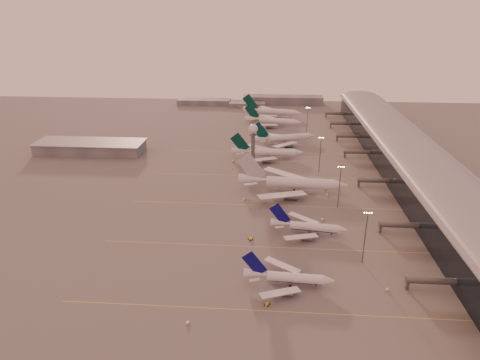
{
  "coord_description": "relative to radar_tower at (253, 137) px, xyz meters",
  "views": [
    {
      "loc": [
        16.87,
        -162.13,
        102.75
      ],
      "look_at": [
        0.03,
        65.64,
        10.58
      ],
      "focal_mm": 32.0,
      "sensor_mm": 36.0,
      "label": 1
    }
  ],
  "objects": [
    {
      "name": "mast_b",
      "position": [
        50.0,
        -65.0,
        -7.21
      ],
      "size": [
        3.6,
        0.56,
        25.0
      ],
      "color": "#54565B",
      "rests_on": "ground"
    },
    {
      "name": "gsv_truck_d",
      "position": [
        -14.48,
        6.54,
        -19.73
      ],
      "size": [
        3.67,
        6.29,
        2.4
      ],
      "color": "yellow",
      "rests_on": "ground"
    },
    {
      "name": "narrowbody_near",
      "position": [
        20.61,
        -138.59,
        -18.03
      ],
      "size": [
        36.88,
        29.38,
        14.4
      ],
      "color": "silver",
      "rests_on": "ground"
    },
    {
      "name": "gsv_catering_a",
      "position": [
        59.31,
        -139.31,
        -19.16
      ],
      "size": [
        4.72,
        3.08,
        3.57
      ],
      "color": "silver",
      "rests_on": "ground"
    },
    {
      "name": "terminal",
      "position": [
        102.88,
        -9.91,
        -10.43
      ],
      "size": [
        57.0,
        362.0,
        23.04
      ],
      "color": "black",
      "rests_on": "ground"
    },
    {
      "name": "gsv_truck_a",
      "position": [
        -14.85,
        -163.84,
        -19.91
      ],
      "size": [
        5.26,
        4.14,
        2.04
      ],
      "color": "silver",
      "rests_on": "ground"
    },
    {
      "name": "hangar",
      "position": [
        -125.0,
        20.0,
        -16.63
      ],
      "size": [
        82.0,
        27.0,
        8.5
      ],
      "color": "#5D5F64",
      "rests_on": "ground"
    },
    {
      "name": "gsv_truck_c",
      "position": [
        -2.02,
        -58.48,
        -19.92
      ],
      "size": [
        4.77,
        4.83,
        2.02
      ],
      "color": "silver",
      "rests_on": "ground"
    },
    {
      "name": "ground",
      "position": [
        -5.0,
        -120.0,
        -20.95
      ],
      "size": [
        700.0,
        700.0,
        0.0
      ],
      "primitive_type": "plane",
      "color": "#595656",
      "rests_on": "ground"
    },
    {
      "name": "gsv_tug_mid",
      "position": [
        3.7,
        -104.19,
        -20.37
      ],
      "size": [
        4.41,
        4.53,
        1.13
      ],
      "color": "yellow",
      "rests_on": "ground"
    },
    {
      "name": "greentail_a",
      "position": [
        10.0,
        16.07,
        -17.53
      ],
      "size": [
        53.3,
        43.01,
        19.35
      ],
      "color": "silver",
      "rests_on": "ground"
    },
    {
      "name": "gsv_tug_far",
      "position": [
        9.0,
        -27.64,
        -20.38
      ],
      "size": [
        3.29,
        4.35,
        1.1
      ],
      "color": "silver",
      "rests_on": "ground"
    },
    {
      "name": "taxiway_markings",
      "position": [
        25.0,
        -64.0,
        -20.94
      ],
      "size": [
        180.0,
        185.25,
        0.02
      ],
      "color": "#D5CD4B",
      "rests_on": "ground"
    },
    {
      "name": "greentail_c",
      "position": [
        13.93,
        110.45,
        -17.46
      ],
      "size": [
        53.63,
        42.86,
        19.75
      ],
      "color": "silver",
      "rests_on": "ground"
    },
    {
      "name": "mast_d",
      "position": [
        43.0,
        80.0,
        -7.21
      ],
      "size": [
        3.6,
        0.56,
        25.0
      ],
      "color": "#54565B",
      "rests_on": "ground"
    },
    {
      "name": "greentail_d",
      "position": [
        12.95,
        145.64,
        -17.04
      ],
      "size": [
        60.27,
        48.19,
        22.15
      ],
      "color": "silver",
      "rests_on": "ground"
    },
    {
      "name": "gsv_tug_hangar",
      "position": [
        32.04,
        27.96,
        -20.38
      ],
      "size": [
        4.29,
        3.17,
        1.1
      ],
      "color": "yellow",
      "rests_on": "ground"
    },
    {
      "name": "mast_a",
      "position": [
        53.0,
        -120.0,
        -7.21
      ],
      "size": [
        3.6,
        0.56,
        25.0
      ],
      "color": "#54565B",
      "rests_on": "ground"
    },
    {
      "name": "gsv_truck_b",
      "position": [
        40.34,
        -81.61,
        -19.77
      ],
      "size": [
        6.07,
        3.69,
        2.31
      ],
      "color": "silver",
      "rests_on": "ground"
    },
    {
      "name": "mast_c",
      "position": [
        45.0,
        -10.0,
        -7.21
      ],
      "size": [
        3.6,
        0.56,
        25.0
      ],
      "color": "#54565B",
      "rests_on": "ground"
    },
    {
      "name": "distant_horizon",
      "position": [
        -2.38,
        205.14,
        -17.06
      ],
      "size": [
        165.0,
        37.5,
        9.0
      ],
      "color": "#5D5F64",
      "rests_on": "ground"
    },
    {
      "name": "radar_tower",
      "position": [
        0.0,
        0.0,
        0.0
      ],
      "size": [
        6.4,
        6.4,
        31.1
      ],
      "color": "#54565B",
      "rests_on": "ground"
    },
    {
      "name": "gsv_tug_near",
      "position": [
        12.28,
        -151.81,
        -20.42
      ],
      "size": [
        3.45,
        4.16,
        1.03
      ],
      "color": "yellow",
      "rests_on": "ground"
    },
    {
      "name": "narrowbody_mid",
      "position": [
        31.59,
        -95.41,
        -17.93
      ],
      "size": [
        38.08,
        30.23,
        14.91
      ],
      "color": "silver",
      "rests_on": "ground"
    },
    {
      "name": "widebody_white",
      "position": [
        26.05,
        -43.94,
        -16.94
      ],
      "size": [
        65.77,
        52.56,
        23.12
      ],
      "color": "silver",
      "rests_on": "ground"
    },
    {
      "name": "gsv_catering_b",
      "position": [
        46.28,
        -48.99,
        -18.65
      ],
      "size": [
        5.9,
        3.28,
        4.61
      ],
      "color": "silver",
      "rests_on": "ground"
    },
    {
      "name": "greentail_b",
      "position": [
        23.23,
        53.48,
        -17.42
      ],
      "size": [
        52.7,
        41.82,
        19.99
      ],
      "color": "silver",
      "rests_on": "ground"
    }
  ]
}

